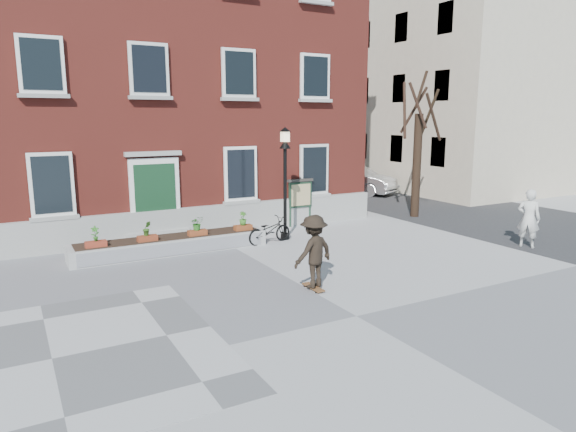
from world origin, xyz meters
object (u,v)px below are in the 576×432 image
parked_car (355,180)px  notice_board (300,194)px  skateboarder (314,251)px  bicycle (269,230)px  lamp_post (285,168)px  bystander (529,218)px

parked_car → notice_board: size_ratio=2.52×
skateboarder → bicycle: bearing=76.0°
bicycle → lamp_post: size_ratio=0.44×
bicycle → notice_board: notice_board is taller
bicycle → bystander: 8.62m
skateboarder → bystander: bearing=1.3°
skateboarder → lamp_post: bearing=68.9°
bystander → notice_board: size_ratio=1.05×
bystander → notice_board: bystander is taller
bystander → lamp_post: 8.28m
notice_board → skateboarder: skateboarder is taller
bystander → skateboarder: (-8.46, -0.20, 0.01)m
parked_car → lamp_post: 11.86m
parked_car → bystander: 12.91m
parked_car → notice_board: (-7.15, -6.12, 0.49)m
parked_car → lamp_post: size_ratio=1.20×
parked_car → lamp_post: (-8.75, -7.81, 1.76)m
lamp_post → bicycle: bearing=-160.2°
notice_board → skateboarder: 7.68m
parked_car → bystander: size_ratio=2.41×
bicycle → bystander: size_ratio=0.88×
notice_board → bicycle: bearing=-140.3°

